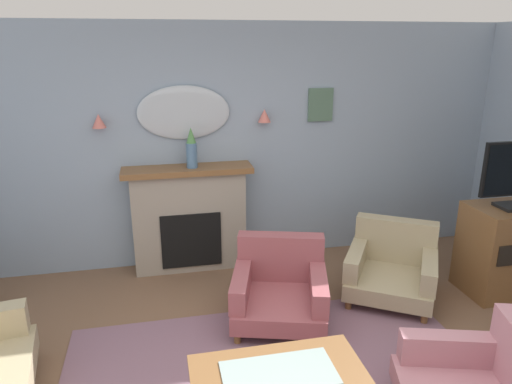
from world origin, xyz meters
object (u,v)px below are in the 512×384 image
at_px(wall_sconce_right, 264,116).
at_px(tv_cabinet, 507,250).
at_px(armchair_near_fireplace, 392,266).
at_px(armchair_by_coffee_table, 280,287).
at_px(fireplace, 190,220).
at_px(mantel_vase_left, 191,149).
at_px(wall_mirror, 184,113).
at_px(wall_sconce_left, 99,121).
at_px(coffee_table, 279,380).
at_px(framed_picture, 320,105).

bearing_deg(wall_sconce_right, tv_cabinet, -30.17).
bearing_deg(armchair_near_fireplace, armchair_by_coffee_table, -172.12).
relative_size(fireplace, wall_sconce_right, 9.71).
distance_m(mantel_vase_left, wall_sconce_right, 0.86).
distance_m(wall_mirror, wall_sconce_right, 0.85).
relative_size(fireplace, armchair_by_coffee_table, 1.35).
relative_size(wall_sconce_left, coffee_table, 0.13).
bearing_deg(armchair_near_fireplace, mantel_vase_left, 152.17).
height_order(wall_sconce_left, armchair_by_coffee_table, wall_sconce_left).
relative_size(framed_picture, tv_cabinet, 0.40).
xyz_separation_m(wall_mirror, tv_cabinet, (3.03, -1.32, -1.26)).
distance_m(wall_sconce_right, framed_picture, 0.66).
xyz_separation_m(framed_picture, coffee_table, (-1.14, -2.60, -1.37)).
height_order(wall_sconce_left, armchair_near_fireplace, wall_sconce_left).
bearing_deg(wall_mirror, wall_sconce_right, -3.37).
bearing_deg(armchair_by_coffee_table, tv_cabinet, -0.23).
bearing_deg(framed_picture, armchair_by_coffee_table, -121.02).
height_order(fireplace, framed_picture, framed_picture).
xyz_separation_m(wall_mirror, wall_sconce_right, (0.85, -0.05, -0.05)).
relative_size(mantel_vase_left, wall_mirror, 0.44).
height_order(framed_picture, armchair_by_coffee_table, framed_picture).
height_order(fireplace, tv_cabinet, fireplace).
bearing_deg(wall_sconce_left, wall_sconce_right, 0.00).
bearing_deg(fireplace, wall_sconce_right, 6.16).
bearing_deg(fireplace, armchair_by_coffee_table, -58.78).
bearing_deg(wall_sconce_right, mantel_vase_left, -171.47).
xyz_separation_m(framed_picture, armchair_near_fireplace, (0.40, -1.15, -1.44)).
distance_m(fireplace, wall_mirror, 1.15).
bearing_deg(wall_mirror, armchair_by_coffee_table, -61.61).
distance_m(wall_mirror, armchair_by_coffee_table, 2.05).
relative_size(wall_sconce_left, tv_cabinet, 0.16).
relative_size(framed_picture, armchair_near_fireplace, 0.32).
xyz_separation_m(wall_mirror, wall_sconce_left, (-0.85, -0.05, -0.05)).
distance_m(fireplace, tv_cabinet, 3.25).
xyz_separation_m(wall_sconce_left, tv_cabinet, (3.88, -1.27, -1.21)).
height_order(fireplace, armchair_near_fireplace, fireplace).
height_order(wall_mirror, wall_sconce_right, wall_mirror).
bearing_deg(framed_picture, wall_sconce_right, -174.73).
height_order(mantel_vase_left, framed_picture, framed_picture).
relative_size(mantel_vase_left, coffee_table, 0.38).
relative_size(coffee_table, armchair_near_fireplace, 0.98).
relative_size(fireplace, coffee_table, 1.24).
distance_m(wall_sconce_left, wall_sconce_right, 1.70).
bearing_deg(wall_sconce_right, framed_picture, 5.27).
relative_size(armchair_near_fireplace, tv_cabinet, 1.25).
height_order(mantel_vase_left, armchair_by_coffee_table, mantel_vase_left).
xyz_separation_m(wall_mirror, armchair_near_fireplace, (1.90, -1.14, -1.40)).
bearing_deg(mantel_vase_left, fireplace, 150.47).
distance_m(mantel_vase_left, coffee_table, 2.63).
bearing_deg(mantel_vase_left, tv_cabinet, -21.06).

